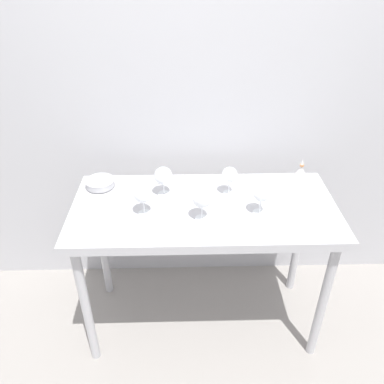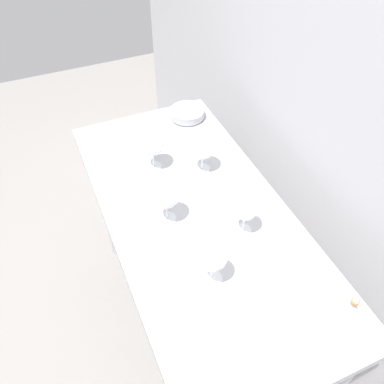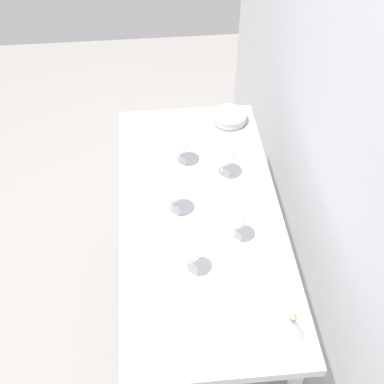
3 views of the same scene
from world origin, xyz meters
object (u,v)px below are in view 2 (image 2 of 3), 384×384
(wine_glass_far_left, at_px, (202,148))
(wine_glass_far_right, at_px, (246,209))
(tasting_bowl, at_px, (187,113))
(tasting_sheet_lower, at_px, (225,201))
(wine_glass_near_center, at_px, (166,196))
(wine_glass_near_right, at_px, (213,258))
(tasting_sheet_upper, at_px, (267,272))
(wine_glass_near_left, at_px, (152,145))
(decanter_funnel, at_px, (350,311))

(wine_glass_far_left, xyz_separation_m, wine_glass_far_right, (0.36, -0.00, 0.00))
(tasting_bowl, bearing_deg, wine_glass_far_right, -6.96)
(tasting_bowl, bearing_deg, wine_glass_far_left, -13.46)
(tasting_sheet_lower, bearing_deg, wine_glass_near_center, -117.05)
(wine_glass_near_center, distance_m, tasting_bowl, 0.65)
(wine_glass_near_right, bearing_deg, tasting_sheet_upper, 75.30)
(wine_glass_far_left, height_order, tasting_sheet_upper, wine_glass_far_left)
(wine_glass_near_left, distance_m, wine_glass_far_right, 0.48)
(wine_glass_far_left, relative_size, tasting_sheet_upper, 0.80)
(wine_glass_far_right, relative_size, tasting_bowl, 0.98)
(wine_glass_near_center, distance_m, tasting_sheet_upper, 0.43)
(wine_glass_near_left, xyz_separation_m, tasting_sheet_lower, (0.30, 0.18, -0.12))
(tasting_sheet_lower, bearing_deg, wine_glass_near_right, -59.38)
(wine_glass_far_left, bearing_deg, tasting_sheet_upper, -1.02)
(wine_glass_far_left, relative_size, decanter_funnel, 1.15)
(wine_glass_far_left, height_order, wine_glass_near_center, wine_glass_near_center)
(wine_glass_near_center, height_order, tasting_sheet_upper, wine_glass_near_center)
(wine_glass_near_center, height_order, tasting_sheet_lower, wine_glass_near_center)
(wine_glass_far_left, bearing_deg, wine_glass_far_right, -0.15)
(wine_glass_near_left, distance_m, tasting_sheet_lower, 0.37)
(tasting_bowl, bearing_deg, wine_glass_near_left, -44.45)
(wine_glass_far_left, relative_size, wine_glass_near_center, 0.97)
(wine_glass_near_right, bearing_deg, decanter_funnel, 47.20)
(decanter_funnel, bearing_deg, wine_glass_far_right, -164.31)
(wine_glass_near_right, height_order, tasting_bowl, wine_glass_near_right)
(decanter_funnel, bearing_deg, wine_glass_far_left, -171.39)
(wine_glass_near_left, bearing_deg, tasting_sheet_lower, 31.66)
(wine_glass_far_left, distance_m, wine_glass_near_right, 0.53)
(wine_glass_near_right, distance_m, tasting_bowl, 0.91)
(wine_glass_far_right, xyz_separation_m, tasting_bowl, (-0.72, 0.09, -0.09))
(tasting_bowl, distance_m, decanter_funnel, 1.15)
(wine_glass_far_left, xyz_separation_m, tasting_sheet_lower, (0.20, 0.01, -0.11))
(wine_glass_far_right, bearing_deg, wine_glass_far_left, 179.85)
(wine_glass_far_left, relative_size, tasting_sheet_lower, 0.68)
(wine_glass_near_right, relative_size, tasting_sheet_upper, 0.80)
(tasting_bowl, bearing_deg, wine_glass_near_right, -17.84)
(tasting_sheet_lower, bearing_deg, wine_glass_far_right, -28.16)
(wine_glass_near_center, bearing_deg, tasting_bowl, 150.55)
(wine_glass_near_center, relative_size, wine_glass_near_right, 1.03)
(wine_glass_near_center, bearing_deg, decanter_funnel, 30.82)
(wine_glass_near_right, distance_m, tasting_sheet_upper, 0.22)
(wine_glass_far_left, distance_m, tasting_sheet_lower, 0.23)
(wine_glass_near_right, bearing_deg, wine_glass_near_left, 178.82)
(wine_glass_near_left, relative_size, tasting_sheet_lower, 0.69)
(wine_glass_near_right, height_order, tasting_sheet_lower, wine_glass_near_right)
(wine_glass_near_right, relative_size, tasting_sheet_lower, 0.69)
(tasting_sheet_upper, xyz_separation_m, tasting_bowl, (-0.91, 0.10, 0.02))
(wine_glass_near_center, xyz_separation_m, tasting_sheet_lower, (0.01, 0.24, -0.12))
(decanter_funnel, bearing_deg, wine_glass_near_right, -132.80)
(wine_glass_near_right, height_order, decanter_funnel, wine_glass_near_right)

